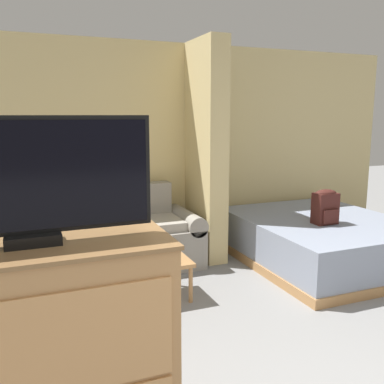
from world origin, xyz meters
TOP-DOWN VIEW (x-y plane):
  - wall_back at (-0.00, 4.01)m, footprint 6.76×0.16m
  - wall_partition_pillar at (0.43, 3.56)m, footprint 0.24×0.78m
  - couch at (-0.63, 3.53)m, footprint 1.78×0.84m
  - coffee_table at (-0.56, 2.57)m, footprint 0.71×0.50m
  - side_table at (-1.72, 3.47)m, footprint 0.42×0.42m
  - table_lamp at (-1.72, 3.47)m, footprint 0.38×0.38m
  - tv_dresser at (-1.62, 0.83)m, footprint 1.23×0.56m
  - tv at (-1.62, 0.83)m, footprint 1.08×0.16m
  - bed at (1.61, 2.86)m, footprint 1.79×2.12m
  - backpack at (1.48, 2.62)m, footprint 0.26×0.20m

SIDE VIEW (x-z plane):
  - bed at x=1.61m, z-range 0.00..0.53m
  - couch at x=-0.63m, z-range -0.13..0.79m
  - coffee_table at x=-0.56m, z-range 0.15..0.53m
  - side_table at x=-1.72m, z-range 0.17..0.72m
  - tv_dresser at x=-1.62m, z-range 0.00..1.17m
  - backpack at x=1.48m, z-range 0.53..0.93m
  - table_lamp at x=-1.72m, z-range 0.63..1.08m
  - wall_back at x=0.00m, z-range -0.01..2.59m
  - wall_partition_pillar at x=0.43m, z-range 0.00..2.60m
  - tv at x=-1.62m, z-range 1.17..1.74m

